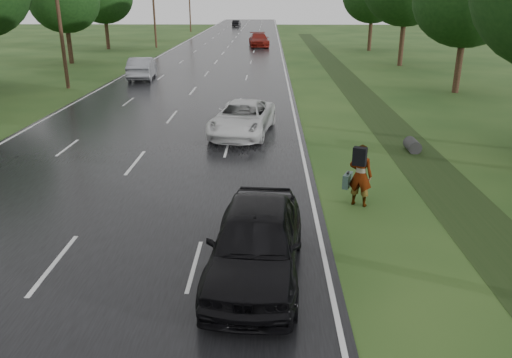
{
  "coord_description": "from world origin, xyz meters",
  "views": [
    {
      "loc": [
        5.29,
        -10.76,
        6.3
      ],
      "look_at": [
        4.95,
        2.8,
        1.3
      ],
      "focal_mm": 35.0,
      "sensor_mm": 36.0,
      "label": 1
    }
  ],
  "objects_px": {
    "pedestrian": "(360,174)",
    "dark_sedan": "(256,241)",
    "white_pickup": "(243,118)",
    "silver_sedan": "(142,68)"
  },
  "relations": [
    {
      "from": "dark_sedan",
      "to": "silver_sedan",
      "type": "xyz_separation_m",
      "value": [
        -9.84,
        29.72,
        -0.05
      ]
    },
    {
      "from": "pedestrian",
      "to": "dark_sedan",
      "type": "distance_m",
      "value": 5.4
    },
    {
      "from": "dark_sedan",
      "to": "silver_sedan",
      "type": "relative_size",
      "value": 1.02
    },
    {
      "from": "dark_sedan",
      "to": "pedestrian",
      "type": "bearing_deg",
      "value": 58.75
    },
    {
      "from": "white_pickup",
      "to": "dark_sedan",
      "type": "distance_m",
      "value": 12.93
    },
    {
      "from": "pedestrian",
      "to": "silver_sedan",
      "type": "relative_size",
      "value": 0.39
    },
    {
      "from": "dark_sedan",
      "to": "silver_sedan",
      "type": "distance_m",
      "value": 31.31
    },
    {
      "from": "white_pickup",
      "to": "pedestrian",
      "type": "bearing_deg",
      "value": -55.57
    },
    {
      "from": "white_pickup",
      "to": "silver_sedan",
      "type": "height_order",
      "value": "silver_sedan"
    },
    {
      "from": "pedestrian",
      "to": "dark_sedan",
      "type": "relative_size",
      "value": 0.38
    }
  ]
}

